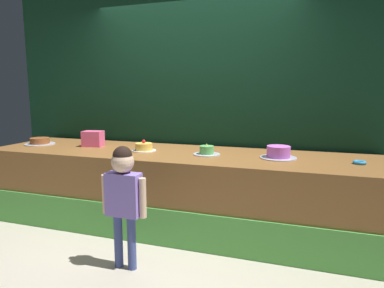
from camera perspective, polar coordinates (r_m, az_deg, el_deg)
name	(u,v)px	position (r m, az deg, el deg)	size (l,w,h in m)	color
ground_plane	(156,245)	(3.39, -6.07, -16.50)	(12.00, 12.00, 0.00)	#BCB29E
stage_platform	(176,189)	(3.70, -2.76, -7.61)	(4.17, 1.08, 0.81)	brown
curtain_backdrop	(194,83)	(4.15, 0.35, 10.25)	(4.96, 0.08, 3.10)	#113823
child_figure	(124,191)	(2.79, -11.45, -7.70)	(0.40, 0.18, 1.03)	#3F4C8C
pink_box	(93,139)	(4.15, -16.33, 0.86)	(0.23, 0.16, 0.18)	#F35C92
donut	(360,162)	(3.37, 26.39, -2.79)	(0.11, 0.11, 0.03)	#3399D8
cake_far_left	(40,142)	(4.54, -24.26, 0.38)	(0.36, 0.36, 0.08)	silver
cake_center_left	(144,147)	(3.71, -8.11, -0.55)	(0.26, 0.26, 0.13)	white
cake_center_right	(207,151)	(3.46, 2.49, -1.21)	(0.28, 0.28, 0.12)	silver
cake_far_right	(278,153)	(3.38, 14.36, -1.43)	(0.35, 0.35, 0.12)	silver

